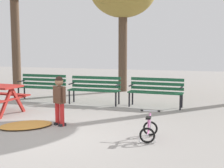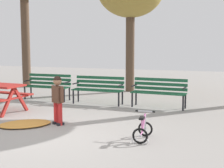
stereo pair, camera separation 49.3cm
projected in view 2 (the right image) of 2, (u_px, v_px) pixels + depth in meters
The scene contains 7 objects.
ground at pixel (40, 136), 6.48m from camera, with size 36.00×36.00×0.00m, color gray.
park_bench_far_left at pixel (48, 84), 10.82m from camera, with size 1.60×0.47×0.85m.
park_bench_left at pixel (98, 87), 10.04m from camera, with size 1.61×0.49×0.85m.
park_bench_right at pixel (159, 90), 9.45m from camera, with size 1.61×0.51×0.85m.
child_standing at pixel (58, 96), 7.35m from camera, with size 0.39×0.27×1.13m.
kids_bicycle at pixel (143, 130), 6.20m from camera, with size 0.40×0.58×0.54m.
leaf_pile at pixel (25, 124), 7.37m from camera, with size 1.18×0.83×0.07m, color #C68438.
Camera 2 is at (3.60, -5.39, 1.82)m, focal length 51.63 mm.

